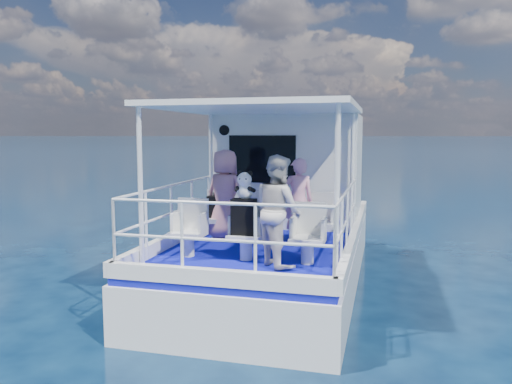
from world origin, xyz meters
The scene contains 20 objects.
ground centered at (0.00, 0.00, 0.00)m, with size 2000.00×2000.00×0.00m, color black.
hull centered at (0.00, 1.00, 0.00)m, with size 3.00×7.00×1.60m, color white.
deck centered at (0.00, 1.00, 0.85)m, with size 2.90×6.90×0.10m, color #0B0EA1.
cabin centered at (0.00, 2.30, 2.00)m, with size 2.85×2.00×2.20m, color white.
canopy centered at (0.00, -0.20, 3.14)m, with size 3.00×3.20×0.08m, color white.
canopy_posts centered at (0.00, -0.25, 2.00)m, with size 2.77×2.97×2.20m.
railings centered at (0.00, -0.58, 1.40)m, with size 2.84×3.59×1.00m, color white, non-canonical shape.
seat_port_fwd centered at (-0.90, 0.20, 1.09)m, with size 0.48×0.46×0.38m, color silver.
seat_center_fwd centered at (0.00, 0.20, 1.09)m, with size 0.48×0.46×0.38m, color silver.
seat_stbd_fwd centered at (0.90, 0.20, 1.09)m, with size 0.48×0.46×0.38m, color silver.
seat_port_aft centered at (-0.90, -1.10, 1.09)m, with size 0.48×0.46×0.38m, color silver.
seat_center_aft centered at (0.00, -1.10, 1.09)m, with size 0.48×0.46×0.38m, color silver.
seat_stbd_aft centered at (0.90, -1.10, 1.09)m, with size 0.48×0.46×0.38m, color silver.
passenger_port_fwd centered at (-0.72, 0.15, 1.68)m, with size 0.58×0.42×1.56m, color #CA838E.
passenger_stbd_fwd centered at (0.55, 0.14, 1.62)m, with size 0.52×0.34×1.43m, color pink.
passenger_stbd_aft centered at (0.51, -1.28, 1.67)m, with size 0.75×0.58×1.54m, color beige.
backpack_port centered at (-0.90, 0.17, 1.47)m, with size 0.29×0.16×0.38m, color black.
backpack_center centered at (-0.02, -1.15, 1.54)m, with size 0.35×0.19×0.52m, color black.
compact_camera centered at (-0.88, 0.18, 1.69)m, with size 0.11×0.07×0.07m, color black.
panda centered at (-0.01, -1.12, 2.00)m, with size 0.26×0.22×0.40m, color white, non-canonical shape.
Camera 1 is at (1.92, -7.95, 2.71)m, focal length 35.00 mm.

